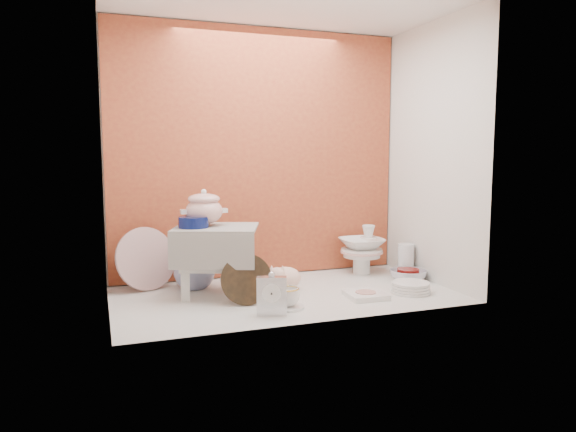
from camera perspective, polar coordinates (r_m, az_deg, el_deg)
name	(u,v)px	position (r m, az deg, el deg)	size (l,w,h in m)	color
ground	(286,294)	(2.89, -0.24, -8.37)	(1.80, 1.80, 0.00)	silver
niche_shell	(275,121)	(2.96, -1.43, 10.17)	(1.86, 1.03, 1.53)	#AE542B
step_stool	(217,261)	(2.86, -7.63, -4.78)	(0.43, 0.37, 0.37)	silver
soup_tureen	(204,207)	(2.85, -8.97, 0.92)	(0.24, 0.24, 0.20)	white
cobalt_bowl	(194,222)	(2.80, -10.06, -0.64)	(0.16, 0.16, 0.06)	#0A144C
floral_platter	(146,259)	(3.06, -14.92, -4.42)	(0.35, 0.11, 0.35)	white
blue_white_vase	(194,267)	(3.03, -9.98, -5.42)	(0.23, 0.23, 0.24)	white
lacquer_tray	(246,280)	(2.68, -4.47, -6.79)	(0.26, 0.07, 0.25)	black
mantel_clock	(272,294)	(2.51, -1.76, -8.31)	(0.14, 0.05, 0.20)	silver
plush_pig	(285,278)	(2.96, -0.33, -6.62)	(0.23, 0.16, 0.14)	beige
teacup_saucer	(288,307)	(2.64, -0.04, -9.70)	(0.16, 0.16, 0.01)	white
gold_rim_teacup	(288,297)	(2.62, -0.04, -8.61)	(0.12, 0.12, 0.09)	white
lattice_dish	(366,295)	(2.85, 8.30, -8.35)	(0.20, 0.20, 0.03)	white
dinner_plate_stack	(411,287)	(2.99, 12.96, -7.43)	(0.21, 0.21, 0.06)	white
crystal_bowl	(408,275)	(3.25, 12.71, -6.21)	(0.21, 0.21, 0.07)	silver
clear_glass_vase	(406,260)	(3.37, 12.47, -4.62)	(0.10, 0.10, 0.20)	silver
porcelain_tower	(362,249)	(3.37, 7.88, -3.56)	(0.27, 0.27, 0.31)	white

